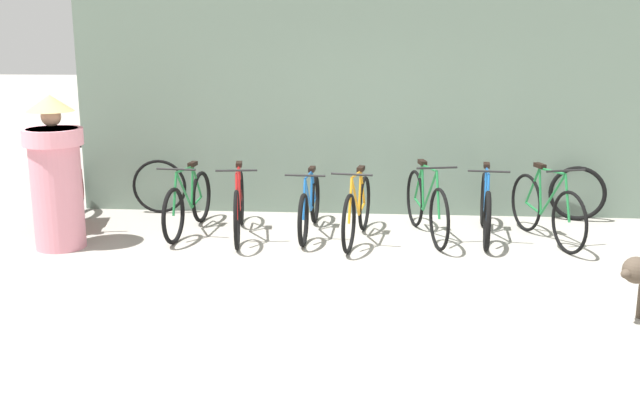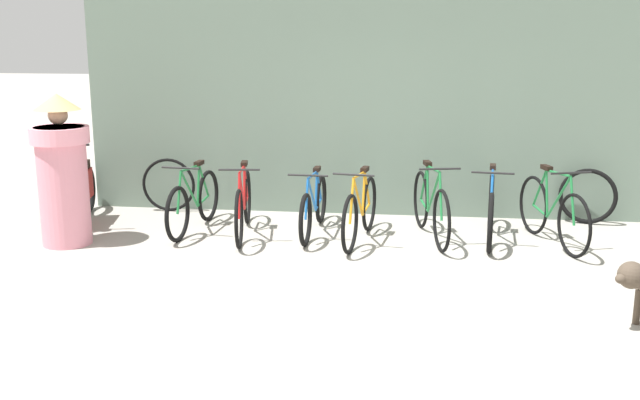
{
  "view_description": "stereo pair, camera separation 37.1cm",
  "coord_description": "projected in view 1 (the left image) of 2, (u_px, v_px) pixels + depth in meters",
  "views": [
    {
      "loc": [
        0.11,
        -6.47,
        2.43
      ],
      "look_at": [
        -0.44,
        1.09,
        0.65
      ],
      "focal_mm": 42.0,
      "sensor_mm": 36.0,
      "label": 1
    },
    {
      "loc": [
        0.48,
        -6.43,
        2.43
      ],
      "look_at": [
        -0.44,
        1.09,
        0.65
      ],
      "focal_mm": 42.0,
      "sensor_mm": 36.0,
      "label": 2
    }
  ],
  "objects": [
    {
      "name": "spare_tire_right",
      "position": [
        159.0,
        187.0,
        9.82
      ],
      "size": [
        0.72,
        0.06,
        0.72
      ],
      "rotation": [
        0.0,
        0.0,
        0.03
      ],
      "color": "black",
      "rests_on": "ground"
    },
    {
      "name": "bicycle_0",
      "position": [
        188.0,
        204.0,
        8.91
      ],
      "size": [
        0.46,
        1.62,
        0.85
      ],
      "rotation": [
        0.0,
        0.0,
        -1.67
      ],
      "color": "black",
      "rests_on": "ground"
    },
    {
      "name": "person_in_robes",
      "position": [
        56.0,
        173.0,
        8.18
      ],
      "size": [
        0.82,
        0.82,
        1.7
      ],
      "rotation": [
        0.0,
        0.0,
        3.48
      ],
      "color": "pink",
      "rests_on": "ground"
    },
    {
      "name": "motorcycle",
      "position": [
        66.0,
        194.0,
        9.06
      ],
      "size": [
        0.6,
        1.9,
        1.08
      ],
      "rotation": [
        0.0,
        0.0,
        -1.37
      ],
      "color": "black",
      "rests_on": "ground"
    },
    {
      "name": "shop_wall_back",
      "position": [
        366.0,
        101.0,
        9.62
      ],
      "size": [
        7.52,
        0.2,
        2.93
      ],
      "color": "slate",
      "rests_on": "ground"
    },
    {
      "name": "bicycle_3",
      "position": [
        357.0,
        211.0,
        8.55
      ],
      "size": [
        0.46,
        1.62,
        0.86
      ],
      "rotation": [
        0.0,
        0.0,
        -1.73
      ],
      "color": "black",
      "rests_on": "ground"
    },
    {
      "name": "ground_plane",
      "position": [
        359.0,
        297.0,
        6.84
      ],
      "size": [
        60.0,
        60.0,
        0.0
      ],
      "primitive_type": "plane",
      "color": "#9E998E"
    },
    {
      "name": "bicycle_1",
      "position": [
        239.0,
        206.0,
        8.74
      ],
      "size": [
        0.46,
        1.74,
        0.87
      ],
      "rotation": [
        0.0,
        0.0,
        -1.44
      ],
      "color": "black",
      "rests_on": "ground"
    },
    {
      "name": "bicycle_6",
      "position": [
        547.0,
        210.0,
        8.52
      ],
      "size": [
        0.59,
        1.59,
        0.9
      ],
      "rotation": [
        0.0,
        0.0,
        -1.27
      ],
      "color": "black",
      "rests_on": "ground"
    },
    {
      "name": "bicycle_4",
      "position": [
        426.0,
        206.0,
        8.69
      ],
      "size": [
        0.5,
        1.69,
        0.91
      ],
      "rotation": [
        0.0,
        0.0,
        -1.36
      ],
      "color": "black",
      "rests_on": "ground"
    },
    {
      "name": "bicycle_2",
      "position": [
        309.0,
        207.0,
        8.85
      ],
      "size": [
        0.46,
        1.65,
        0.79
      ],
      "rotation": [
        0.0,
        0.0,
        -1.62
      ],
      "color": "black",
      "rests_on": "ground"
    },
    {
      "name": "bicycle_5",
      "position": [
        485.0,
        208.0,
        8.7
      ],
      "size": [
        0.46,
        1.73,
        0.87
      ],
      "rotation": [
        0.0,
        0.0,
        -1.67
      ],
      "color": "black",
      "rests_on": "ground"
    },
    {
      "name": "spare_tire_left",
      "position": [
        577.0,
        194.0,
        9.44
      ],
      "size": [
        0.69,
        0.23,
        0.7
      ],
      "rotation": [
        0.0,
        0.0,
        -0.25
      ],
      "color": "black",
      "rests_on": "ground"
    }
  ]
}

